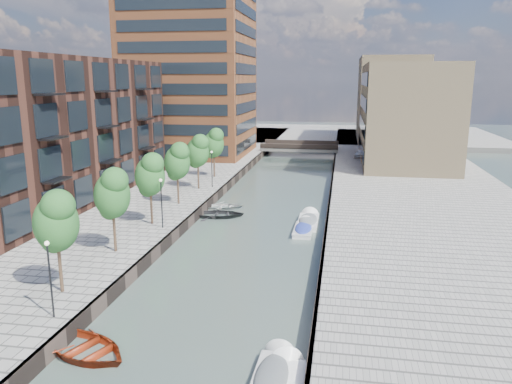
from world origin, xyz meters
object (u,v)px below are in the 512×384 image
(tree_4, at_px, (177,160))
(tree_6, at_px, (214,142))
(tree_5, at_px, (198,150))
(car, at_px, (361,154))
(sloop_3, at_px, (224,208))
(sloop_4, at_px, (219,217))
(motorboat_1, at_px, (273,376))
(motorboat_4, at_px, (308,221))
(tree_2, at_px, (112,192))
(tree_3, at_px, (150,174))
(tree_1, at_px, (56,220))
(motorboat_3, at_px, (304,229))
(sloop_2, at_px, (85,354))
(bridge, at_px, (300,147))

(tree_4, xyz_separation_m, tree_6, (0.00, 14.00, 0.00))
(tree_5, distance_m, car, 32.05)
(sloop_3, bearing_deg, tree_6, 4.29)
(sloop_4, distance_m, motorboat_1, 26.97)
(tree_5, relative_size, motorboat_1, 1.27)
(tree_4, xyz_separation_m, motorboat_4, (12.84, -1.19, -5.10))
(sloop_4, bearing_deg, tree_2, 153.77)
(tree_2, height_order, tree_4, same)
(tree_3, height_order, tree_5, same)
(tree_6, height_order, sloop_4, tree_6)
(tree_6, xyz_separation_m, motorboat_4, (12.84, -15.19, -5.10))
(tree_1, distance_m, car, 57.10)
(car, bearing_deg, sloop_3, -101.30)
(sloop_3, height_order, motorboat_1, motorboat_1)
(tree_6, relative_size, car, 1.63)
(motorboat_3, distance_m, motorboat_4, 2.47)
(tree_1, xyz_separation_m, sloop_2, (3.74, -4.46, -5.31))
(bridge, xyz_separation_m, car, (10.04, -7.12, 0.23))
(tree_3, distance_m, sloop_2, 19.57)
(tree_1, height_order, motorboat_4, tree_1)
(tree_2, distance_m, tree_3, 7.00)
(tree_5, bearing_deg, motorboat_1, -68.51)
(tree_1, distance_m, sloop_3, 24.61)
(tree_6, height_order, car, tree_6)
(tree_4, distance_m, motorboat_1, 29.55)
(motorboat_4, distance_m, car, 34.57)
(tree_2, bearing_deg, motorboat_4, 44.93)
(tree_2, xyz_separation_m, tree_6, (0.00, 28.00, 0.00))
(tree_5, xyz_separation_m, car, (18.54, 25.88, -3.68))
(motorboat_3, bearing_deg, sloop_4, 159.58)
(tree_2, bearing_deg, car, 68.42)
(tree_2, xyz_separation_m, tree_5, (0.00, 21.00, 0.00))
(motorboat_4, bearing_deg, motorboat_3, -95.31)
(sloop_4, relative_size, motorboat_4, 0.92)
(tree_3, bearing_deg, motorboat_3, 14.87)
(motorboat_3, xyz_separation_m, car, (5.93, 36.53, 1.44))
(tree_2, distance_m, tree_6, 28.00)
(bridge, relative_size, car, 3.55)
(tree_2, height_order, car, tree_2)
(sloop_2, bearing_deg, motorboat_3, 0.76)
(car, bearing_deg, tree_4, -104.79)
(bridge, bearing_deg, tree_5, -104.44)
(sloop_3, height_order, motorboat_3, motorboat_3)
(bridge, height_order, sloop_3, bridge)
(tree_2, xyz_separation_m, sloop_2, (3.74, -11.46, -5.31))
(tree_5, height_order, car, tree_5)
(tree_5, distance_m, motorboat_3, 17.28)
(bridge, distance_m, sloop_3, 37.60)
(sloop_4, relative_size, car, 1.30)
(tree_5, bearing_deg, car, 54.38)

